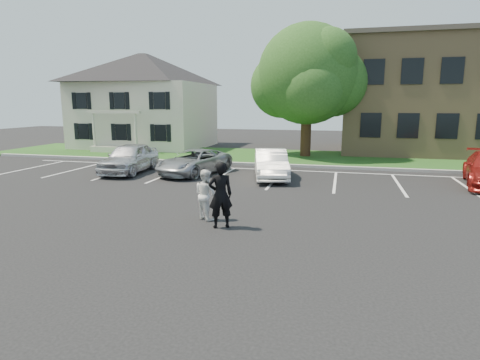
{
  "coord_description": "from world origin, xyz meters",
  "views": [
    {
      "loc": [
        3.04,
        -10.9,
        3.6
      ],
      "look_at": [
        0.0,
        1.0,
        1.25
      ],
      "focal_mm": 30.0,
      "sensor_mm": 36.0,
      "label": 1
    }
  ],
  "objects_px": {
    "tree": "(309,77)",
    "car_silver_west": "(129,158)",
    "man_black_suit": "(220,195)",
    "car_white_sedan": "(271,164)",
    "man_white_shirt": "(206,194)",
    "house": "(145,101)",
    "car_silver_minivan": "(194,162)"
  },
  "relations": [
    {
      "from": "car_silver_minivan",
      "to": "car_white_sedan",
      "type": "xyz_separation_m",
      "value": [
        4.04,
        -0.2,
        0.07
      ]
    },
    {
      "from": "house",
      "to": "man_white_shirt",
      "type": "relative_size",
      "value": 6.47
    },
    {
      "from": "tree",
      "to": "car_silver_minivan",
      "type": "height_order",
      "value": "tree"
    },
    {
      "from": "car_silver_west",
      "to": "car_silver_minivan",
      "type": "height_order",
      "value": "car_silver_west"
    },
    {
      "from": "man_black_suit",
      "to": "car_silver_minivan",
      "type": "relative_size",
      "value": 0.43
    },
    {
      "from": "house",
      "to": "man_black_suit",
      "type": "height_order",
      "value": "house"
    },
    {
      "from": "tree",
      "to": "man_black_suit",
      "type": "height_order",
      "value": "tree"
    },
    {
      "from": "car_white_sedan",
      "to": "tree",
      "type": "bearing_deg",
      "value": 69.81
    },
    {
      "from": "man_black_suit",
      "to": "man_white_shirt",
      "type": "xyz_separation_m",
      "value": [
        -0.71,
        0.72,
        -0.19
      ]
    },
    {
      "from": "house",
      "to": "car_silver_west",
      "type": "bearing_deg",
      "value": -66.63
    },
    {
      "from": "tree",
      "to": "car_silver_west",
      "type": "distance_m",
      "value": 13.06
    },
    {
      "from": "car_silver_minivan",
      "to": "car_white_sedan",
      "type": "relative_size",
      "value": 1.08
    },
    {
      "from": "man_black_suit",
      "to": "house",
      "type": "bearing_deg",
      "value": -86.06
    },
    {
      "from": "man_white_shirt",
      "to": "car_white_sedan",
      "type": "xyz_separation_m",
      "value": [
        0.76,
        7.44,
        -0.09
      ]
    },
    {
      "from": "tree",
      "to": "man_black_suit",
      "type": "bearing_deg",
      "value": -93.5
    },
    {
      "from": "man_black_suit",
      "to": "car_silver_minivan",
      "type": "height_order",
      "value": "man_black_suit"
    },
    {
      "from": "car_silver_west",
      "to": "car_white_sedan",
      "type": "distance_m",
      "value": 7.54
    },
    {
      "from": "car_silver_west",
      "to": "car_silver_minivan",
      "type": "bearing_deg",
      "value": 1.55
    },
    {
      "from": "man_white_shirt",
      "to": "man_black_suit",
      "type": "bearing_deg",
      "value": 167.9
    },
    {
      "from": "tree",
      "to": "car_white_sedan",
      "type": "relative_size",
      "value": 2.06
    },
    {
      "from": "man_black_suit",
      "to": "car_white_sedan",
      "type": "relative_size",
      "value": 0.46
    },
    {
      "from": "man_white_shirt",
      "to": "car_silver_minivan",
      "type": "bearing_deg",
      "value": -33.2
    },
    {
      "from": "tree",
      "to": "man_white_shirt",
      "type": "xyz_separation_m",
      "value": [
        -1.73,
        -16.06,
        -4.55
      ]
    },
    {
      "from": "house",
      "to": "tree",
      "type": "xyz_separation_m",
      "value": [
        13.7,
        -3.22,
        1.52
      ]
    },
    {
      "from": "man_white_shirt",
      "to": "car_silver_west",
      "type": "relative_size",
      "value": 0.35
    },
    {
      "from": "tree",
      "to": "car_silver_west",
      "type": "bearing_deg",
      "value": -134.08
    },
    {
      "from": "house",
      "to": "car_silver_west",
      "type": "relative_size",
      "value": 2.26
    },
    {
      "from": "tree",
      "to": "car_white_sedan",
      "type": "bearing_deg",
      "value": -96.43
    },
    {
      "from": "house",
      "to": "car_silver_minivan",
      "type": "height_order",
      "value": "house"
    },
    {
      "from": "man_white_shirt",
      "to": "car_silver_minivan",
      "type": "relative_size",
      "value": 0.35
    },
    {
      "from": "tree",
      "to": "car_white_sedan",
      "type": "distance_m",
      "value": 9.84
    },
    {
      "from": "house",
      "to": "man_white_shirt",
      "type": "bearing_deg",
      "value": -58.17
    }
  ]
}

